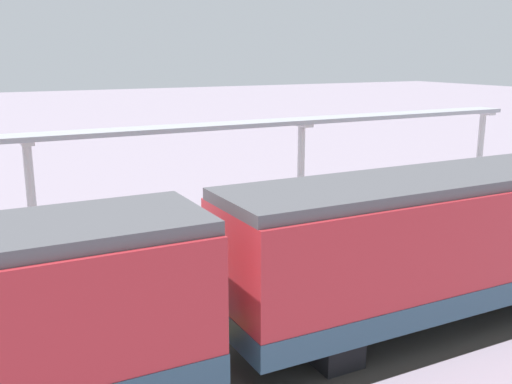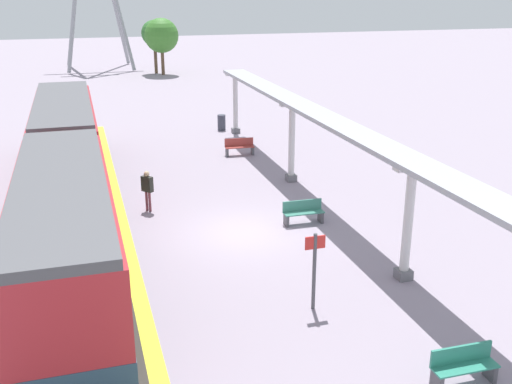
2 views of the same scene
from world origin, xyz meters
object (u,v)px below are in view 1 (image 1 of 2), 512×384
at_px(passenger_waiting_near_edge, 158,279).
at_px(canopy_pillar_nearest, 480,149).
at_px(canopy_pillar_third, 31,195).
at_px(bench_far_end, 193,227).
at_px(train_near_carriage, 448,243).
at_px(platform_info_sign, 371,194).
at_px(bench_mid_platform, 416,195).
at_px(canopy_pillar_second, 301,168).

bearing_deg(passenger_waiting_near_edge, canopy_pillar_nearest, -69.51).
bearing_deg(canopy_pillar_third, bench_far_end, -104.91).
bearing_deg(train_near_carriage, canopy_pillar_third, 40.02).
bearing_deg(platform_info_sign, passenger_waiting_near_edge, 110.84).
bearing_deg(bench_far_end, canopy_pillar_third, 75.09).
relative_size(train_near_carriage, bench_mid_platform, 7.44).
bearing_deg(train_near_carriage, passenger_waiting_near_edge, 64.22).
relative_size(bench_mid_platform, bench_far_end, 1.00).
bearing_deg(train_near_carriage, bench_mid_platform, -39.01).
bearing_deg(bench_far_end, canopy_pillar_nearest, -84.97).
distance_m(canopy_pillar_third, bench_mid_platform, 14.74).
xyz_separation_m(canopy_pillar_second, platform_info_sign, (-3.24, -0.85, -0.46)).
bearing_deg(canopy_pillar_second, passenger_waiting_near_edge, 129.70).
relative_size(canopy_pillar_nearest, passenger_waiting_near_edge, 2.19).
relative_size(bench_mid_platform, passenger_waiting_near_edge, 0.93).
distance_m(canopy_pillar_second, passenger_waiting_near_edge, 10.33).
height_order(canopy_pillar_third, passenger_waiting_near_edge, canopy_pillar_third).
distance_m(canopy_pillar_third, bench_far_end, 5.20).
distance_m(bench_far_end, platform_info_sign, 6.23).
distance_m(canopy_pillar_third, platform_info_sign, 11.19).
height_order(canopy_pillar_second, canopy_pillar_third, same).
distance_m(bench_far_end, passenger_waiting_near_edge, 6.07).
height_order(bench_far_end, passenger_waiting_near_edge, passenger_waiting_near_edge).
xyz_separation_m(canopy_pillar_third, passenger_waiting_near_edge, (-6.58, -1.93, -0.78)).
bearing_deg(bench_mid_platform, platform_info_sign, 116.35).
xyz_separation_m(canopy_pillar_nearest, platform_info_sign, (-3.24, 8.83, -0.46)).
bearing_deg(canopy_pillar_second, canopy_pillar_nearest, -90.00).
bearing_deg(canopy_pillar_nearest, canopy_pillar_second, 90.00).
distance_m(platform_info_sign, passenger_waiting_near_edge, 9.39).
relative_size(train_near_carriage, canopy_pillar_second, 3.18).
bearing_deg(bench_mid_platform, train_near_carriage, 140.99).
distance_m(canopy_pillar_third, passenger_waiting_near_edge, 6.90).
relative_size(canopy_pillar_third, bench_mid_platform, 2.34).
bearing_deg(passenger_waiting_near_edge, bench_far_end, -28.98).
bearing_deg(platform_info_sign, bench_far_end, 71.59).
bearing_deg(bench_far_end, canopy_pillar_second, -75.50).
distance_m(train_near_carriage, bench_mid_platform, 10.65).
relative_size(train_near_carriage, bench_far_end, 7.44).
distance_m(canopy_pillar_nearest, canopy_pillar_second, 9.68).
bearing_deg(train_near_carriage, bench_far_end, 20.83).
xyz_separation_m(canopy_pillar_nearest, bench_far_end, (-1.29, 14.68, -1.35)).
bearing_deg(canopy_pillar_nearest, passenger_waiting_near_edge, 110.49).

